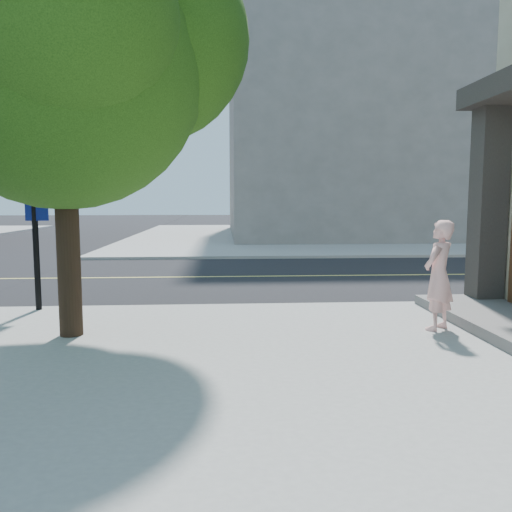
{
  "coord_description": "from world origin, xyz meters",
  "views": [
    {
      "loc": [
        4.47,
        -10.28,
        2.23
      ],
      "look_at": [
        5.02,
        -1.79,
        1.3
      ],
      "focal_mm": 35.74,
      "sensor_mm": 36.0,
      "label": 1
    }
  ],
  "objects": [
    {
      "name": "sidewalk_ne",
      "position": [
        13.5,
        21.5,
        0.06
      ],
      "size": [
        29.0,
        25.0,
        0.12
      ],
      "primitive_type": "cube",
      "color": "#969591",
      "rests_on": "ground"
    },
    {
      "name": "street_tree",
      "position": [
        2.2,
        -2.26,
        4.75
      ],
      "size": [
        5.4,
        4.91,
        7.17
      ],
      "rotation": [
        0.0,
        0.0,
        -0.02
      ],
      "color": "black",
      "rests_on": "sidewalk_se"
    },
    {
      "name": "man_on_phone",
      "position": [
        7.97,
        -2.3,
        1.02
      ],
      "size": [
        0.77,
        0.76,
        1.8
      ],
      "primitive_type": "imported",
      "rotation": [
        0.0,
        0.0,
        3.88
      ],
      "color": "#F9B3AA",
      "rests_on": "sidewalk_se"
    },
    {
      "name": "filler_ne",
      "position": [
        14.0,
        22.0,
        7.12
      ],
      "size": [
        18.0,
        16.0,
        14.0
      ],
      "primitive_type": "cube",
      "color": "slate",
      "rests_on": "sidewalk_ne"
    },
    {
      "name": "ground",
      "position": [
        0.0,
        0.0,
        0.0
      ],
      "size": [
        140.0,
        140.0,
        0.0
      ],
      "primitive_type": "plane",
      "color": "black",
      "rests_on": "ground"
    },
    {
      "name": "road_ew",
      "position": [
        0.0,
        4.5,
        0.01
      ],
      "size": [
        140.0,
        9.0,
        0.01
      ],
      "primitive_type": "cube",
      "color": "black",
      "rests_on": "ground"
    }
  ]
}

